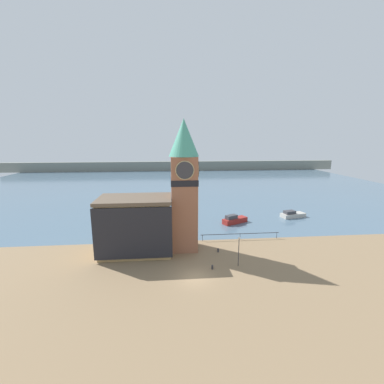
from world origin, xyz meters
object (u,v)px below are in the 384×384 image
lamp_post (239,246)px  pier_building (136,225)px  clock_tower (184,183)px  mooring_bollard_far (212,267)px  boat_far (292,215)px  boat_near (234,220)px  mooring_bollard_near (218,250)px

lamp_post → pier_building: bearing=158.2°
pier_building → lamp_post: 15.52m
clock_tower → mooring_bollard_far: (3.28, -7.00, -10.27)m
pier_building → boat_far: bearing=25.0°
mooring_bollard_far → clock_tower: bearing=115.1°
boat_near → lamp_post: size_ratio=1.35×
clock_tower → pier_building: (-7.39, -0.65, -6.30)m
boat_near → boat_far: bearing=-15.0°
boat_far → mooring_bollard_far: 30.40m
clock_tower → lamp_post: 12.20m
pier_building → lamp_post: bearing=-21.8°
lamp_post → mooring_bollard_far: bearing=-170.7°
clock_tower → boat_far: (24.87, 14.40, -10.01)m
pier_building → boat_near: size_ratio=1.93×
pier_building → mooring_bollard_far: 13.04m
boat_near → lamp_post: lamp_post is taller
clock_tower → pier_building: clock_tower is taller
clock_tower → boat_far: size_ratio=3.49×
clock_tower → mooring_bollard_near: bearing=-20.2°
mooring_bollard_near → lamp_post: 5.55m
pier_building → mooring_bollard_far: pier_building is taller
pier_building → mooring_bollard_far: bearing=-30.7°
pier_building → boat_far: (32.26, 15.05, -3.71)m
boat_near → lamp_post: 18.50m
clock_tower → boat_far: clock_tower is taller
pier_building → mooring_bollard_near: pier_building is taller
clock_tower → mooring_bollard_far: size_ratio=32.59×
mooring_bollard_near → boat_far: bearing=39.4°
clock_tower → mooring_bollard_far: 12.86m
pier_building → boat_near: pier_building is taller
boat_far → pier_building: bearing=-168.1°
clock_tower → mooring_bollard_far: clock_tower is taller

